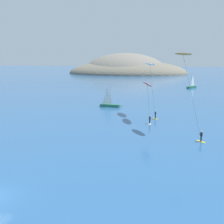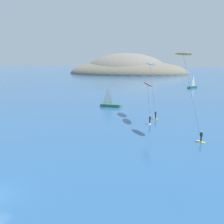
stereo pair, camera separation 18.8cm
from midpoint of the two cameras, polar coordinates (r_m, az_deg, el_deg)
headland_island at (r=201.79m, az=3.11°, el=7.85°), size 83.44×57.80×28.48m
sailboat_near at (r=70.47m, az=-0.08°, el=1.55°), size 5.92×1.62×5.70m
sailboat_far at (r=115.41m, az=15.95°, el=5.01°), size 4.51×5.22×5.70m
kitesurfer_white at (r=60.38m, az=7.91°, el=8.85°), size 3.88×7.36×11.27m
kitesurfer_orange at (r=46.89m, az=14.70°, el=9.75°), size 5.26×8.06×13.25m
kitesurfer_red at (r=54.56m, az=7.39°, el=5.00°), size 2.76×5.80×7.76m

